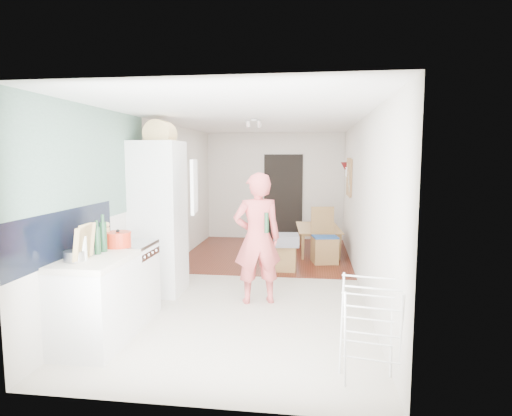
% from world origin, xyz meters
% --- Properties ---
extents(room_shell, '(3.20, 7.00, 2.50)m').
position_xyz_m(room_shell, '(0.00, 0.00, 1.25)').
color(room_shell, beige).
rests_on(room_shell, ground).
extents(floor, '(3.20, 7.00, 0.01)m').
position_xyz_m(floor, '(0.00, 0.00, 0.00)').
color(floor, '#BAB29E').
rests_on(floor, ground).
extents(wood_floor_overlay, '(3.20, 3.30, 0.01)m').
position_xyz_m(wood_floor_overlay, '(0.00, 1.85, 0.01)').
color(wood_floor_overlay, '#5B1D13').
rests_on(wood_floor_overlay, room_shell).
extents(sage_wall_panel, '(0.02, 3.00, 1.30)m').
position_xyz_m(sage_wall_panel, '(-1.59, -2.00, 1.85)').
color(sage_wall_panel, slate).
rests_on(sage_wall_panel, room_shell).
extents(tile_splashback, '(0.02, 1.90, 0.50)m').
position_xyz_m(tile_splashback, '(-1.59, -2.55, 1.15)').
color(tile_splashback, black).
rests_on(tile_splashback, room_shell).
extents(doorway_recess, '(0.90, 0.04, 2.00)m').
position_xyz_m(doorway_recess, '(0.20, 3.48, 1.00)').
color(doorway_recess, black).
rests_on(doorway_recess, room_shell).
extents(base_cabinet, '(0.60, 0.90, 0.86)m').
position_xyz_m(base_cabinet, '(-1.30, -2.55, 0.43)').
color(base_cabinet, white).
rests_on(base_cabinet, room_shell).
extents(worktop, '(0.62, 0.92, 0.06)m').
position_xyz_m(worktop, '(-1.30, -2.55, 0.89)').
color(worktop, beige).
rests_on(worktop, room_shell).
extents(range_cooker, '(0.60, 0.60, 0.88)m').
position_xyz_m(range_cooker, '(-1.30, -1.80, 0.44)').
color(range_cooker, white).
rests_on(range_cooker, room_shell).
extents(cooker_top, '(0.60, 0.60, 0.04)m').
position_xyz_m(cooker_top, '(-1.30, -1.80, 0.90)').
color(cooker_top, '#B2B3B5').
rests_on(cooker_top, room_shell).
extents(fridge_housing, '(0.66, 0.66, 2.15)m').
position_xyz_m(fridge_housing, '(-1.27, -0.78, 1.07)').
color(fridge_housing, white).
rests_on(fridge_housing, room_shell).
extents(fridge_door, '(0.14, 0.56, 0.70)m').
position_xyz_m(fridge_door, '(-0.66, -1.08, 1.55)').
color(fridge_door, white).
rests_on(fridge_door, room_shell).
extents(fridge_interior, '(0.02, 0.52, 0.66)m').
position_xyz_m(fridge_interior, '(-0.96, -0.78, 1.55)').
color(fridge_interior, white).
rests_on(fridge_interior, room_shell).
extents(pinboard, '(0.03, 0.90, 0.70)m').
position_xyz_m(pinboard, '(1.58, 1.90, 1.55)').
color(pinboard, tan).
rests_on(pinboard, room_shell).
extents(pinboard_frame, '(0.00, 0.94, 0.74)m').
position_xyz_m(pinboard_frame, '(1.57, 1.90, 1.55)').
color(pinboard_frame, olive).
rests_on(pinboard_frame, room_shell).
extents(wall_sconce, '(0.18, 0.18, 0.16)m').
position_xyz_m(wall_sconce, '(1.54, 2.55, 1.75)').
color(wall_sconce, maroon).
rests_on(wall_sconce, room_shell).
extents(person, '(0.86, 0.68, 2.05)m').
position_xyz_m(person, '(0.17, -1.02, 1.02)').
color(person, '#D85757').
rests_on(person, floor).
extents(dining_table, '(0.81, 1.32, 0.45)m').
position_xyz_m(dining_table, '(1.03, 2.11, 0.22)').
color(dining_table, olive).
rests_on(dining_table, floor).
extents(dining_chair, '(0.51, 0.51, 1.02)m').
position_xyz_m(dining_chair, '(1.11, 1.24, 0.51)').
color(dining_chair, olive).
rests_on(dining_chair, floor).
extents(stool, '(0.35, 0.35, 0.45)m').
position_xyz_m(stool, '(0.45, 0.61, 0.22)').
color(stool, olive).
rests_on(stool, floor).
extents(grey_drape, '(0.46, 0.46, 0.19)m').
position_xyz_m(grey_drape, '(0.45, 0.57, 0.54)').
color(grey_drape, slate).
rests_on(grey_drape, stool).
extents(drying_rack, '(0.53, 0.49, 0.90)m').
position_xyz_m(drying_rack, '(1.38, -2.93, 0.45)').
color(drying_rack, white).
rests_on(drying_rack, floor).
extents(bread_bin, '(0.41, 0.39, 0.21)m').
position_xyz_m(bread_bin, '(-1.23, -0.74, 2.25)').
color(bread_bin, '#DDB56B').
rests_on(bread_bin, fridge_housing).
extents(red_casserole, '(0.33, 0.33, 0.17)m').
position_xyz_m(red_casserole, '(-1.29, -2.02, 1.01)').
color(red_casserole, red).
rests_on(red_casserole, cooker_top).
extents(steel_pan, '(0.24, 0.24, 0.10)m').
position_xyz_m(steel_pan, '(-1.42, -2.70, 0.97)').
color(steel_pan, '#B2B3B5').
rests_on(steel_pan, worktop).
extents(held_bottle, '(0.06, 0.06, 0.26)m').
position_xyz_m(held_bottle, '(0.31, -1.22, 1.11)').
color(held_bottle, '#1D4226').
rests_on(held_bottle, person).
extents(bottle_a, '(0.09, 0.09, 0.32)m').
position_xyz_m(bottle_a, '(-1.34, -2.27, 1.08)').
color(bottle_a, '#1D4226').
rests_on(bottle_a, worktop).
extents(bottle_b, '(0.08, 0.08, 0.29)m').
position_xyz_m(bottle_b, '(-1.34, -2.39, 1.06)').
color(bottle_b, '#1D4226').
rests_on(bottle_b, worktop).
extents(bottle_c, '(0.11, 0.11, 0.24)m').
position_xyz_m(bottle_c, '(-1.36, -2.67, 1.04)').
color(bottle_c, silver).
rests_on(bottle_c, worktop).
extents(pepper_mill_front, '(0.07, 0.07, 0.20)m').
position_xyz_m(pepper_mill_front, '(-1.39, -2.18, 1.02)').
color(pepper_mill_front, '#DDB56B').
rests_on(pepper_mill_front, worktop).
extents(pepper_mill_back, '(0.07, 0.07, 0.22)m').
position_xyz_m(pepper_mill_back, '(-1.42, -2.02, 1.03)').
color(pepper_mill_back, '#DDB56B').
rests_on(pepper_mill_back, worktop).
extents(chopping_boards, '(0.07, 0.27, 0.36)m').
position_xyz_m(chopping_boards, '(-1.33, -2.66, 1.10)').
color(chopping_boards, '#DDB56B').
rests_on(chopping_boards, worktop).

